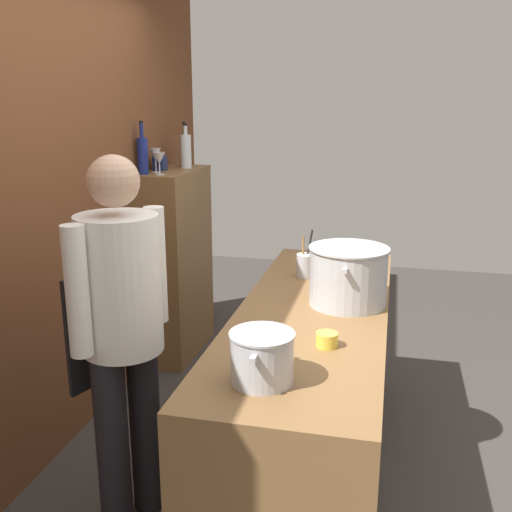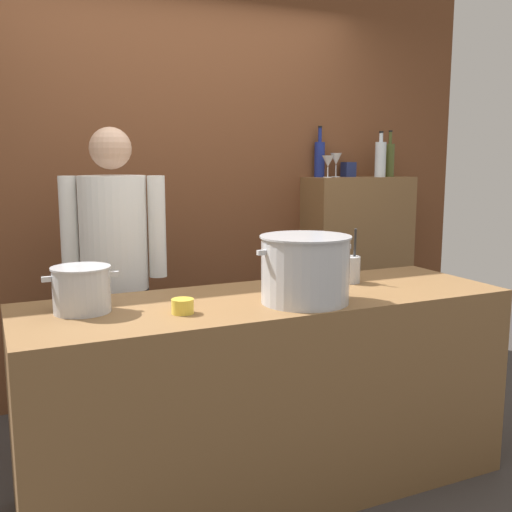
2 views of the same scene
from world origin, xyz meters
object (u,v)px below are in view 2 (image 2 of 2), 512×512
object	(u,v)px
stockpot_large	(305,269)
wine_bottle_cobalt	(320,158)
utensil_crock	(350,269)
wine_bottle_clear	(380,159)
spice_tin_navy	(348,169)
wine_glass_short	(336,160)
stockpot_small	(82,289)
wine_bottle_olive	(390,159)
wine_glass_tall	(328,162)
butter_jar	(183,306)
chef	(115,265)

from	to	relation	value
stockpot_large	wine_bottle_cobalt	distance (m)	1.78
wine_bottle_cobalt	utensil_crock	bearing A→B (deg)	-113.86
wine_bottle_clear	spice_tin_navy	world-z (taller)	wine_bottle_clear
wine_glass_short	wine_bottle_clear	bearing A→B (deg)	-21.85
stockpot_small	wine_bottle_olive	distance (m)	2.62
wine_bottle_cobalt	stockpot_large	bearing A→B (deg)	-122.54
stockpot_small	wine_bottle_cobalt	xyz separation A→B (m)	(1.81, 1.22, 0.52)
utensil_crock	wine_glass_short	xyz separation A→B (m)	(0.63, 1.14, 0.53)
wine_bottle_cobalt	stockpot_small	bearing A→B (deg)	-145.93
utensil_crock	wine_glass_short	size ratio (longest dim) A/B	1.64
wine_glass_tall	wine_glass_short	xyz separation A→B (m)	(0.11, 0.07, 0.01)
wine_glass_short	stockpot_small	bearing A→B (deg)	-148.40
wine_bottle_cobalt	spice_tin_navy	world-z (taller)	wine_bottle_cobalt
utensil_crock	wine_glass_tall	xyz separation A→B (m)	(0.52, 1.07, 0.52)
utensil_crock	spice_tin_navy	bearing A→B (deg)	57.22
stockpot_large	wine_bottle_clear	world-z (taller)	wine_bottle_clear
wine_bottle_cobalt	wine_glass_short	distance (m)	0.12
stockpot_small	utensil_crock	xyz separation A→B (m)	(1.29, 0.04, -0.02)
wine_bottle_cobalt	wine_glass_short	world-z (taller)	wine_bottle_cobalt
utensil_crock	wine_bottle_olive	size ratio (longest dim) A/B	0.84
utensil_crock	butter_jar	size ratio (longest dim) A/B	3.04
butter_jar	wine_bottle_clear	bearing A→B (deg)	34.08
stockpot_large	stockpot_small	size ratio (longest dim) A/B	1.50
chef	butter_jar	distance (m)	0.86
utensil_crock	wine_glass_tall	size ratio (longest dim) A/B	1.83
chef	spice_tin_navy	xyz separation A→B (m)	(1.76, 0.53, 0.47)
utensil_crock	wine_glass_short	bearing A→B (deg)	61.06
chef	wine_glass_tall	bearing A→B (deg)	-144.44
butter_jar	spice_tin_navy	xyz separation A→B (m)	(1.67, 1.38, 0.50)
utensil_crock	butter_jar	bearing A→B (deg)	-166.25
utensil_crock	wine_bottle_clear	xyz separation A→B (m)	(0.92, 1.02, 0.54)
wine_bottle_olive	wine_glass_tall	world-z (taller)	wine_bottle_olive
stockpot_large	wine_bottle_clear	distance (m)	1.90
wine_bottle_cobalt	wine_glass_short	size ratio (longest dim) A/B	2.11
stockpot_small	wine_bottle_clear	size ratio (longest dim) A/B	0.94
spice_tin_navy	wine_glass_tall	bearing A→B (deg)	-158.16
chef	wine_bottle_cobalt	world-z (taller)	wine_bottle_cobalt
butter_jar	wine_bottle_olive	world-z (taller)	wine_bottle_olive
chef	wine_bottle_cobalt	xyz separation A→B (m)	(1.54, 0.56, 0.54)
stockpot_large	stockpot_small	distance (m)	0.91
wine_bottle_olive	wine_bottle_cobalt	world-z (taller)	wine_bottle_cobalt
butter_jar	wine_bottle_clear	distance (m)	2.31
wine_bottle_olive	spice_tin_navy	xyz separation A→B (m)	(-0.29, 0.08, -0.07)
chef	wine_bottle_cobalt	distance (m)	1.73
chef	wine_glass_tall	size ratio (longest dim) A/B	11.20
spice_tin_navy	stockpot_small	bearing A→B (deg)	-149.50
butter_jar	wine_glass_tall	world-z (taller)	wine_glass_tall
stockpot_large	wine_bottle_clear	size ratio (longest dim) A/B	1.41
wine_bottle_olive	chef	bearing A→B (deg)	-167.70
utensil_crock	wine_glass_tall	distance (m)	1.29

